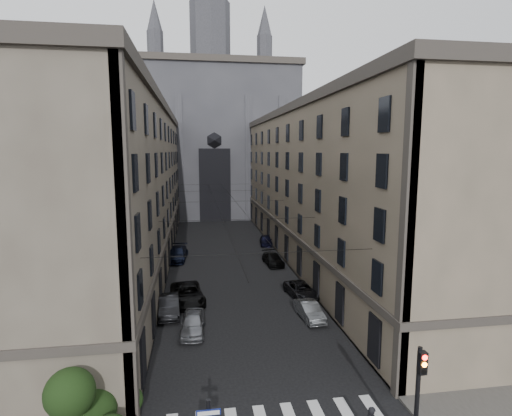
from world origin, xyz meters
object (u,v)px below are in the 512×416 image
gothic_tower (212,131)px  car_left_midfar (188,294)px  car_right_midnear (301,290)px  car_right_far (266,240)px  car_left_near (193,323)px  car_left_midnear (169,306)px  car_right_near (309,311)px  car_right_midfar (273,259)px  traffic_light_right (419,389)px  car_left_far (177,254)px

gothic_tower → car_left_midfar: 55.77m
car_right_midnear → car_left_midfar: bearing=172.5°
car_right_far → car_right_midnear: bearing=-84.6°
car_left_near → car_left_midnear: size_ratio=0.94×
car_left_midnear → car_left_midfar: (1.51, 2.44, 0.04)m
car_right_near → car_right_far: (1.04, 25.83, 0.03)m
car_left_near → car_right_midfar: (9.45, 16.85, -0.07)m
car_left_near → car_right_near: 9.43m
traffic_light_right → car_right_midnear: (0.18, 19.97, -2.63)m
car_left_midfar → car_right_far: (10.89, 20.82, -0.10)m
traffic_light_right → car_right_midnear: traffic_light_right is taller
car_left_midnear → car_right_midnear: 12.20m
car_left_midnear → gothic_tower: bearing=79.1°
car_left_near → car_left_midfar: car_left_midfar is taller
car_left_midfar → car_right_far: size_ratio=1.41×
car_right_midfar → car_right_far: size_ratio=1.13×
gothic_tower → car_left_near: size_ratio=13.03×
traffic_light_right → car_left_far: bearing=108.8°
car_left_far → car_right_far: size_ratio=1.36×
car_right_far → car_left_far: bearing=-146.3°
car_left_near → car_right_midnear: size_ratio=0.93×
car_left_midfar → car_right_midfar: 14.63m
car_left_near → car_right_near: (9.36, 1.11, -0.08)m
car_left_near → car_left_midnear: bearing=121.8°
car_left_midnear → car_right_midfar: car_left_midnear is taller
car_left_midfar → car_left_far: (-1.51, 14.46, 0.01)m
traffic_light_right → car_right_midfar: size_ratio=1.10×
car_left_midnear → car_right_far: (12.40, 23.26, -0.07)m
traffic_light_right → car_right_midfar: 30.97m
car_left_far → car_right_near: size_ratio=1.37×
gothic_tower → car_left_midnear: 58.25m
car_left_near → traffic_light_right: bearing=-51.8°
car_right_near → car_right_midfar: car_right_midfar is taller
car_left_far → car_left_midnear: bearing=-84.5°
car_left_midfar → car_right_midfar: (9.94, 10.74, -0.13)m
gothic_tower → car_right_midnear: (5.78, -53.07, -17.14)m
traffic_light_right → car_left_far: (-11.80, 34.58, -2.47)m
car_left_near → car_left_midfar: bearing=97.8°
car_left_midfar → car_right_midfar: car_left_midfar is taller
car_left_near → car_left_far: bearing=98.7°
gothic_tower → car_right_far: bearing=-79.1°
car_left_midnear → car_left_far: 16.90m
car_left_midnear → car_left_midfar: bearing=53.8°
car_right_midnear → car_left_midnear: bearing=-175.8°
car_left_far → car_right_far: (12.40, 6.36, -0.11)m
car_left_midfar → car_left_near: bearing=-93.4°
car_left_midfar → car_right_near: (9.85, -5.00, -0.13)m
traffic_light_right → car_left_midfar: 22.73m
car_left_midfar → car_right_far: bearing=54.4°
car_left_midnear → car_right_midnear: bearing=6.3°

